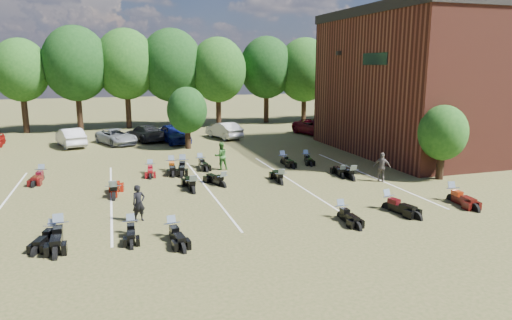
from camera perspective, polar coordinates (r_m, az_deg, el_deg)
name	(u,v)px	position (r m, az deg, el deg)	size (l,w,h in m)	color
ground	(278,199)	(22.99, 2.78, -4.89)	(160.00, 160.00, 0.00)	brown
car_1	(71,137)	(40.67, -22.17, 2.66)	(1.61, 4.61, 1.52)	silver
car_2	(116,137)	(40.47, -17.05, 2.81)	(2.13, 4.63, 1.29)	gray
car_3	(145,133)	(41.45, -13.74, 3.28)	(1.99, 4.88, 1.42)	black
car_4	(174,134)	(39.99, -10.23, 3.26)	(1.88, 4.68, 1.60)	#0B1350
car_5	(224,130)	(41.94, -4.02, 3.73)	(1.56, 4.48, 1.48)	#AEADA9
car_6	(317,127)	(44.13, 7.65, 4.09)	(2.55, 5.53, 1.54)	#520412
car_7	(337,125)	(46.57, 10.12, 4.27)	(1.85, 4.54, 1.32)	#3E3D43
person_black	(139,203)	(20.20, -14.45, -5.25)	(0.58, 0.38, 1.60)	black
person_green	(221,156)	(29.28, -4.40, 0.52)	(0.87, 0.68, 1.79)	#32712A
person_grey	(382,167)	(27.14, 15.47, -0.87)	(0.99, 0.41, 1.69)	#5E5550
motorcycle_0	(53,240)	(19.47, -24.06, -9.06)	(0.64, 2.00, 1.11)	black
motorcycle_1	(60,239)	(19.39, -23.34, -9.08)	(0.78, 2.45, 1.37)	black
motorcycle_2	(131,234)	(19.04, -15.32, -8.89)	(0.64, 1.99, 1.11)	black
motorcycle_3	(173,237)	(18.35, -10.40, -9.46)	(0.67, 2.12, 1.18)	black
motorcycle_4	(341,218)	(20.55, 10.57, -7.12)	(0.66, 2.06, 1.15)	black
motorcycle_5	(388,209)	(22.27, 16.12, -5.91)	(0.74, 2.31, 1.29)	black
motorcycle_6	(452,201)	(24.68, 23.25, -4.68)	(0.75, 2.35, 1.31)	#3E0A08
motorcycle_7	(114,199)	(24.02, -17.32, -4.69)	(0.79, 2.46, 1.37)	maroon
motorcycle_9	(223,187)	(25.29, -4.19, -3.36)	(0.70, 2.21, 1.23)	black
motorcycle_10	(193,193)	(24.30, -7.85, -4.06)	(0.77, 2.43, 1.35)	black
motorcycle_11	(281,184)	(25.79, 3.14, -3.04)	(0.72, 2.26, 1.26)	black
motorcycle_12	(342,178)	(27.62, 10.72, -2.23)	(0.65, 2.05, 1.14)	black
motorcycle_13	(352,180)	(27.22, 11.94, -2.49)	(0.73, 2.30, 1.28)	black
motorcycle_14	(42,180)	(29.56, -25.18, -2.24)	(0.72, 2.26, 1.26)	#470A0B
motorcycle_15	(150,173)	(29.19, -13.05, -1.58)	(0.67, 2.10, 1.17)	maroon
motorcycle_16	(183,170)	(29.52, -9.14, -1.27)	(0.80, 2.50, 1.39)	black
motorcycle_17	(172,170)	(29.58, -10.49, -1.29)	(0.76, 2.38, 1.33)	black
motorcycle_18	(201,167)	(30.43, -6.95, -0.82)	(0.70, 2.21, 1.23)	black
motorcycle_19	(283,163)	(31.19, 3.37, -0.44)	(0.69, 2.16, 1.21)	black
motorcycle_20	(306,162)	(31.93, 6.24, -0.20)	(0.65, 2.03, 1.13)	black
brick_building	(496,81)	(41.97, 27.84, 8.75)	(25.40, 15.20, 10.70)	maroon
tree_line	(175,68)	(50.09, -10.07, 11.28)	(56.00, 6.00, 9.79)	black
young_tree_near_building	(443,133)	(28.53, 22.33, 3.17)	(2.80, 2.80, 4.16)	black
young_tree_midfield	(187,110)	(36.75, -8.61, 6.18)	(3.20, 3.20, 4.70)	black
parking_lines	(207,189)	(24.98, -6.11, -3.57)	(20.10, 14.00, 0.01)	silver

